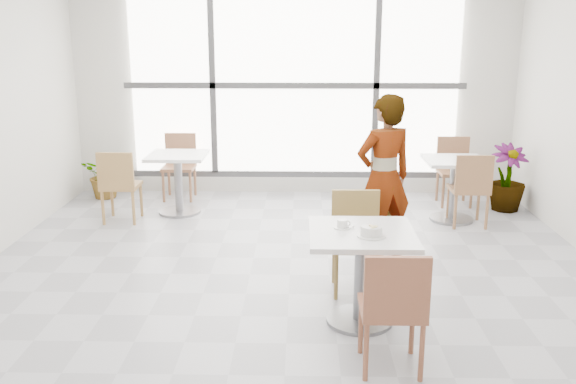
{
  "coord_description": "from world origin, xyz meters",
  "views": [
    {
      "loc": [
        0.11,
        -4.98,
        2.24
      ],
      "look_at": [
        0.0,
        -0.3,
        1.0
      ],
      "focal_mm": 38.6,
      "sensor_mm": 36.0,
      "label": 1
    }
  ],
  "objects_px": {
    "plant_right": "(507,178)",
    "bg_chair_right_near": "(471,185)",
    "coffee_cup": "(343,224)",
    "bg_chair_left_near": "(119,182)",
    "main_table": "(361,260)",
    "person": "(384,178)",
    "bg_table_left": "(178,175)",
    "plant_left": "(106,174)",
    "chair_far": "(356,234)",
    "bg_chair_right_far": "(454,166)",
    "bg_chair_left_far": "(180,161)",
    "oatmeal_bowl": "(371,231)",
    "chair_near": "(394,304)",
    "bg_table_right": "(454,181)"
  },
  "relations": [
    {
      "from": "bg_chair_left_near",
      "to": "bg_chair_right_far",
      "type": "distance_m",
      "value": 4.25
    },
    {
      "from": "oatmeal_bowl",
      "to": "bg_chair_right_far",
      "type": "relative_size",
      "value": 0.24
    },
    {
      "from": "bg_chair_right_far",
      "to": "plant_left",
      "type": "bearing_deg",
      "value": 178.14
    },
    {
      "from": "bg_table_right",
      "to": "plant_right",
      "type": "xyz_separation_m",
      "value": [
        0.78,
        0.45,
        -0.07
      ]
    },
    {
      "from": "oatmeal_bowl",
      "to": "bg_chair_left_near",
      "type": "bearing_deg",
      "value": 135.14
    },
    {
      "from": "oatmeal_bowl",
      "to": "bg_chair_left_far",
      "type": "height_order",
      "value": "bg_chair_left_far"
    },
    {
      "from": "chair_far",
      "to": "bg_chair_left_far",
      "type": "relative_size",
      "value": 1.0
    },
    {
      "from": "coffee_cup",
      "to": "bg_chair_right_far",
      "type": "distance_m",
      "value": 3.82
    },
    {
      "from": "bg_chair_right_near",
      "to": "plant_left",
      "type": "height_order",
      "value": "bg_chair_right_near"
    },
    {
      "from": "coffee_cup",
      "to": "bg_chair_left_near",
      "type": "height_order",
      "value": "bg_chair_left_near"
    },
    {
      "from": "chair_far",
      "to": "bg_chair_left_far",
      "type": "xyz_separation_m",
      "value": [
        -2.13,
        3.02,
        0.0
      ]
    },
    {
      "from": "chair_far",
      "to": "bg_chair_left_near",
      "type": "height_order",
      "value": "same"
    },
    {
      "from": "bg_table_left",
      "to": "bg_table_right",
      "type": "xyz_separation_m",
      "value": [
        3.34,
        -0.23,
        0.0
      ]
    },
    {
      "from": "bg_chair_left_near",
      "to": "bg_chair_left_far",
      "type": "relative_size",
      "value": 1.0
    },
    {
      "from": "oatmeal_bowl",
      "to": "bg_table_left",
      "type": "relative_size",
      "value": 0.28
    },
    {
      "from": "bg_chair_left_far",
      "to": "plant_left",
      "type": "xyz_separation_m",
      "value": [
        -1.0,
        -0.06,
        -0.17
      ]
    },
    {
      "from": "oatmeal_bowl",
      "to": "bg_table_right",
      "type": "distance_m",
      "value": 3.14
    },
    {
      "from": "oatmeal_bowl",
      "to": "bg_chair_right_near",
      "type": "xyz_separation_m",
      "value": [
        1.43,
        2.58,
        -0.29
      ]
    },
    {
      "from": "chair_near",
      "to": "person",
      "type": "xyz_separation_m",
      "value": [
        0.2,
        2.19,
        0.32
      ]
    },
    {
      "from": "bg_table_left",
      "to": "bg_chair_right_near",
      "type": "height_order",
      "value": "bg_chair_right_near"
    },
    {
      "from": "bg_table_right",
      "to": "coffee_cup",
      "type": "bearing_deg",
      "value": -119.51
    },
    {
      "from": "bg_chair_right_near",
      "to": "plant_left",
      "type": "xyz_separation_m",
      "value": [
        -4.59,
        1.19,
        -0.17
      ]
    },
    {
      "from": "main_table",
      "to": "chair_far",
      "type": "relative_size",
      "value": 0.92
    },
    {
      "from": "bg_table_right",
      "to": "oatmeal_bowl",
      "type": "bearing_deg",
      "value": -114.52
    },
    {
      "from": "person",
      "to": "bg_table_left",
      "type": "relative_size",
      "value": 2.19
    },
    {
      "from": "chair_far",
      "to": "bg_table_left",
      "type": "bearing_deg",
      "value": 131.49
    },
    {
      "from": "bg_table_left",
      "to": "plant_left",
      "type": "height_order",
      "value": "bg_table_left"
    },
    {
      "from": "main_table",
      "to": "bg_chair_right_near",
      "type": "height_order",
      "value": "bg_chair_right_near"
    },
    {
      "from": "main_table",
      "to": "person",
      "type": "bearing_deg",
      "value": 76.48
    },
    {
      "from": "chair_far",
      "to": "plant_right",
      "type": "bearing_deg",
      "value": 49.68
    },
    {
      "from": "bg_chair_right_near",
      "to": "plant_right",
      "type": "bearing_deg",
      "value": -132.29
    },
    {
      "from": "bg_chair_left_far",
      "to": "plant_left",
      "type": "bearing_deg",
      "value": -176.76
    },
    {
      "from": "bg_table_left",
      "to": "bg_chair_right_near",
      "type": "distance_m",
      "value": 3.51
    },
    {
      "from": "bg_chair_right_near",
      "to": "bg_chair_right_far",
      "type": "distance_m",
      "value": 1.04
    },
    {
      "from": "oatmeal_bowl",
      "to": "coffee_cup",
      "type": "relative_size",
      "value": 1.32
    },
    {
      "from": "bg_chair_right_near",
      "to": "main_table",
      "type": "bearing_deg",
      "value": 58.91
    },
    {
      "from": "oatmeal_bowl",
      "to": "plant_left",
      "type": "xyz_separation_m",
      "value": [
        -3.17,
        3.77,
        -0.46
      ]
    },
    {
      "from": "bg_chair_left_far",
      "to": "bg_chair_right_near",
      "type": "height_order",
      "value": "same"
    },
    {
      "from": "bg_chair_right_near",
      "to": "bg_chair_left_far",
      "type": "bearing_deg",
      "value": -19.07
    },
    {
      "from": "chair_far",
      "to": "person",
      "type": "height_order",
      "value": "person"
    },
    {
      "from": "plant_right",
      "to": "bg_chair_right_near",
      "type": "bearing_deg",
      "value": -132.29
    },
    {
      "from": "bg_table_left",
      "to": "chair_near",
      "type": "bearing_deg",
      "value": -59.99
    },
    {
      "from": "bg_chair_right_far",
      "to": "plant_left",
      "type": "distance_m",
      "value": 4.65
    },
    {
      "from": "main_table",
      "to": "coffee_cup",
      "type": "height_order",
      "value": "coffee_cup"
    },
    {
      "from": "main_table",
      "to": "chair_near",
      "type": "distance_m",
      "value": 0.76
    },
    {
      "from": "bg_chair_left_near",
      "to": "bg_chair_right_far",
      "type": "relative_size",
      "value": 1.0
    },
    {
      "from": "bg_chair_left_near",
      "to": "main_table",
      "type": "bearing_deg",
      "value": 135.85
    },
    {
      "from": "chair_far",
      "to": "plant_right",
      "type": "xyz_separation_m",
      "value": [
        2.12,
        2.49,
        -0.08
      ]
    },
    {
      "from": "main_table",
      "to": "bg_table_left",
      "type": "xyz_separation_m",
      "value": [
        -1.99,
        2.95,
        -0.04
      ]
    },
    {
      "from": "bg_chair_right_far",
      "to": "plant_right",
      "type": "bearing_deg",
      "value": -28.15
    }
  ]
}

